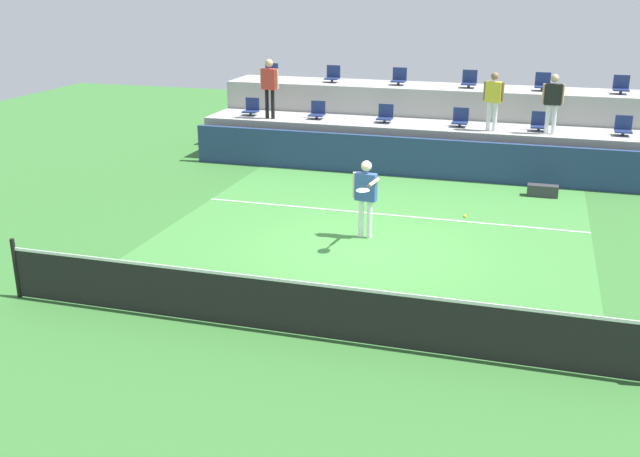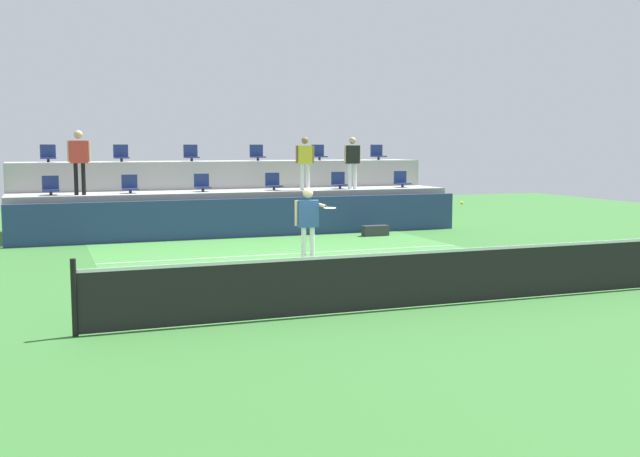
% 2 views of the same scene
% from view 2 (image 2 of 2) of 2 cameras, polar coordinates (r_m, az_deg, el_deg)
% --- Properties ---
extents(ground_plane, '(40.00, 40.00, 0.00)m').
position_cam_2_polar(ground_plane, '(15.81, 0.48, -3.12)').
color(ground_plane, '#336B2D').
extents(court_inner_paint, '(9.00, 10.00, 0.01)m').
position_cam_2_polar(court_inner_paint, '(16.73, -0.75, -2.58)').
color(court_inner_paint, '#3D7F38').
rests_on(court_inner_paint, ground_plane).
extents(court_service_line, '(9.00, 0.06, 0.00)m').
position_cam_2_polar(court_service_line, '(18.04, -2.26, -1.93)').
color(court_service_line, white).
rests_on(court_service_line, ground_plane).
extents(tennis_net, '(10.48, 0.08, 1.07)m').
position_cam_2_polar(tennis_net, '(12.13, 7.29, -3.66)').
color(tennis_net, black).
rests_on(tennis_net, ground_plane).
extents(sponsor_backboard, '(13.00, 0.16, 1.10)m').
position_cam_2_polar(sponsor_backboard, '(21.40, -5.29, 0.81)').
color(sponsor_backboard, navy).
rests_on(sponsor_backboard, ground_plane).
extents(seating_tier_lower, '(13.00, 1.80, 1.25)m').
position_cam_2_polar(seating_tier_lower, '(22.65, -6.16, 1.29)').
color(seating_tier_lower, '#9E9E99').
rests_on(seating_tier_lower, ground_plane).
extents(seating_tier_upper, '(13.00, 1.80, 2.10)m').
position_cam_2_polar(seating_tier_upper, '(24.36, -7.23, 2.63)').
color(seating_tier_upper, '#9E9E99').
rests_on(seating_tier_upper, ground_plane).
extents(stadium_chair_lower_far_left, '(0.44, 0.40, 0.52)m').
position_cam_2_polar(stadium_chair_lower_far_left, '(21.82, -19.73, 2.98)').
color(stadium_chair_lower_far_left, '#2D2D33').
rests_on(stadium_chair_lower_far_left, seating_tier_lower).
extents(stadium_chair_lower_left, '(0.44, 0.40, 0.52)m').
position_cam_2_polar(stadium_chair_lower_left, '(21.95, -14.20, 3.18)').
color(stadium_chair_lower_left, '#2D2D33').
rests_on(stadium_chair_lower_left, seating_tier_lower).
extents(stadium_chair_lower_mid_left, '(0.44, 0.40, 0.52)m').
position_cam_2_polar(stadium_chair_lower_mid_left, '(22.27, -8.91, 3.34)').
color(stadium_chair_lower_mid_left, '#2D2D33').
rests_on(stadium_chair_lower_mid_left, seating_tier_lower).
extents(stadium_chair_lower_mid_right, '(0.44, 0.40, 0.52)m').
position_cam_2_polar(stadium_chair_lower_mid_right, '(22.81, -3.57, 3.47)').
color(stadium_chair_lower_mid_right, '#2D2D33').
rests_on(stadium_chair_lower_mid_right, seating_tier_lower).
extents(stadium_chair_lower_right, '(0.44, 0.40, 0.52)m').
position_cam_2_polar(stadium_chair_lower_right, '(23.53, 1.46, 3.56)').
color(stadium_chair_lower_right, '#2D2D33').
rests_on(stadium_chair_lower_right, seating_tier_lower).
extents(stadium_chair_lower_far_right, '(0.44, 0.40, 0.52)m').
position_cam_2_polar(stadium_chair_lower_far_right, '(24.42, 6.19, 3.63)').
color(stadium_chair_lower_far_right, '#2D2D33').
rests_on(stadium_chair_lower_far_right, seating_tier_lower).
extents(stadium_chair_upper_far_left, '(0.44, 0.40, 0.52)m').
position_cam_2_polar(stadium_chair_upper_far_left, '(23.59, -19.91, 5.26)').
color(stadium_chair_upper_far_left, '#2D2D33').
rests_on(stadium_chair_upper_far_left, seating_tier_upper).
extents(stadium_chair_upper_left, '(0.44, 0.40, 0.52)m').
position_cam_2_polar(stadium_chair_upper_left, '(23.71, -14.83, 5.43)').
color(stadium_chair_upper_left, '#2D2D33').
rests_on(stadium_chair_upper_left, seating_tier_upper).
extents(stadium_chair_upper_mid_left, '(0.44, 0.40, 0.52)m').
position_cam_2_polar(stadium_chair_upper_mid_left, '(24.02, -9.74, 5.56)').
color(stadium_chair_upper_mid_left, '#2D2D33').
rests_on(stadium_chair_upper_mid_left, seating_tier_upper).
extents(stadium_chair_upper_mid_right, '(0.44, 0.40, 0.52)m').
position_cam_2_polar(stadium_chair_upper_mid_right, '(24.51, -4.79, 5.64)').
color(stadium_chair_upper_mid_right, '#2D2D33').
rests_on(stadium_chair_upper_mid_right, seating_tier_upper).
extents(stadium_chair_upper_right, '(0.44, 0.40, 0.52)m').
position_cam_2_polar(stadium_chair_upper_right, '(25.18, -0.10, 5.68)').
color(stadium_chair_upper_right, '#2D2D33').
rests_on(stadium_chair_upper_right, seating_tier_upper).
extents(stadium_chair_upper_far_right, '(0.44, 0.40, 0.52)m').
position_cam_2_polar(stadium_chair_upper_far_right, '(26.01, 4.39, 5.68)').
color(stadium_chair_upper_far_right, '#2D2D33').
rests_on(stadium_chair_upper_far_right, seating_tier_upper).
extents(tennis_player, '(0.59, 1.23, 1.68)m').
position_cam_2_polar(tennis_player, '(16.26, -0.87, 0.79)').
color(tennis_player, white).
rests_on(tennis_player, ground_plane).
extents(spectator_in_grey, '(0.61, 0.27, 1.75)m').
position_cam_2_polar(spectator_in_grey, '(21.43, -17.79, 5.27)').
color(spectator_in_grey, black).
rests_on(spectator_in_grey, seating_tier_lower).
extents(spectator_in_white, '(0.57, 0.25, 1.59)m').
position_cam_2_polar(spectator_in_white, '(22.70, -1.15, 5.32)').
color(spectator_in_white, white).
rests_on(spectator_in_white, seating_tier_lower).
extents(spectator_leaning_on_rail, '(0.57, 0.23, 1.60)m').
position_cam_2_polar(spectator_leaning_on_rail, '(23.26, 2.47, 5.35)').
color(spectator_leaning_on_rail, white).
rests_on(spectator_leaning_on_rail, seating_tier_lower).
extents(tennis_ball, '(0.07, 0.07, 0.07)m').
position_cam_2_polar(tennis_ball, '(14.95, 10.69, 1.92)').
color(tennis_ball, '#CCE033').
extents(equipment_bag, '(0.76, 0.28, 0.30)m').
position_cam_2_polar(equipment_bag, '(21.70, 4.21, -0.16)').
color(equipment_bag, '#333338').
rests_on(equipment_bag, ground_plane).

